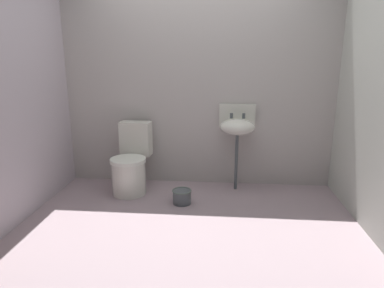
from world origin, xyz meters
The scene contains 7 objects.
ground_plane centered at (0.00, 0.00, -0.04)m, with size 3.58×2.55×0.08m, color gray.
wall_back centered at (0.00, 1.12, 1.20)m, with size 3.58×0.10×2.39m, color #B6AFA9.
wall_left centered at (-1.64, 0.10, 1.20)m, with size 0.10×2.35×2.39m, color #B5A8B0.
wall_right centered at (1.64, 0.10, 1.20)m, with size 0.10×2.35×2.39m, color #B1B4A9.
toilet_near_wall centered at (-0.75, 0.72, 0.32)m, with size 0.43×0.62×0.78m.
sink centered at (0.47, 0.91, 0.75)m, with size 0.42×0.35×0.99m.
bucket centered at (-0.12, 0.42, 0.08)m, with size 0.21×0.21×0.15m.
Camera 1 is at (0.27, -2.87, 1.52)m, focal length 31.23 mm.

